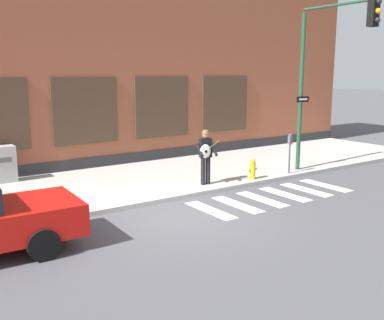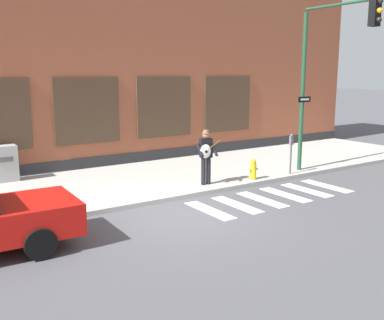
% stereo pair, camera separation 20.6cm
% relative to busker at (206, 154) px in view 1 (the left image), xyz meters
% --- Properties ---
extents(ground_plane, '(160.00, 160.00, 0.00)m').
position_rel_busker_xyz_m(ground_plane, '(-2.18, -1.84, -1.15)').
color(ground_plane, '#4C4C51').
extents(sidewalk, '(28.00, 5.17, 0.14)m').
position_rel_busker_xyz_m(sidewalk, '(-2.18, 1.94, -1.08)').
color(sidewalk, '#ADAAA3').
rests_on(sidewalk, ground).
extents(building_backdrop, '(28.00, 4.06, 8.61)m').
position_rel_busker_xyz_m(building_backdrop, '(-2.18, 6.51, 3.15)').
color(building_backdrop, brown).
rests_on(building_backdrop, ground).
extents(crosswalk, '(5.20, 1.90, 0.01)m').
position_rel_busker_xyz_m(crosswalk, '(1.13, -1.94, -1.14)').
color(crosswalk, silver).
rests_on(crosswalk, ground).
extents(busker, '(0.72, 0.63, 1.76)m').
position_rel_busker_xyz_m(busker, '(0.00, 0.00, 0.00)').
color(busker, black).
rests_on(busker, sidewalk).
extents(traffic_light, '(0.60, 3.12, 5.79)m').
position_rel_busker_xyz_m(traffic_light, '(4.17, -1.18, 2.95)').
color(traffic_light, '#1E472D').
rests_on(traffic_light, sidewalk).
extents(parking_meter, '(0.13, 0.11, 1.44)m').
position_rel_busker_xyz_m(parking_meter, '(3.42, -0.39, -0.06)').
color(parking_meter, '#47474C').
rests_on(parking_meter, sidewalk).
extents(utility_box, '(0.83, 0.55, 1.19)m').
position_rel_busker_xyz_m(utility_box, '(-5.29, 4.07, -0.41)').
color(utility_box, '#9E9E9E').
rests_on(utility_box, sidewalk).
extents(fire_hydrant, '(0.38, 0.20, 0.70)m').
position_rel_busker_xyz_m(fire_hydrant, '(1.75, -0.29, -0.66)').
color(fire_hydrant, gold).
rests_on(fire_hydrant, sidewalk).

